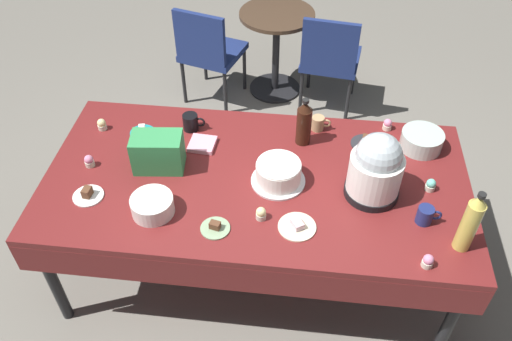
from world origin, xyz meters
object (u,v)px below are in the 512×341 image
object	(u,v)px
cupcake_mint	(431,185)
coffee_mug_black	(191,122)
frosted_layer_cake	(278,173)
coffee_mug_tan	(318,123)
coffee_mug_navy	(425,215)
round_cafe_table	(276,38)
dessert_plate_sage	(215,227)
dessert_plate_charcoal	(365,143)
ceramic_snack_bowl	(152,205)
slow_cooker	(376,168)
cupcake_berry	(89,161)
dessert_plate_white	(88,195)
dessert_plate_teal	(142,132)
cupcake_lemon	(102,125)
cupcake_rose	(428,261)
soda_bottle_ginger_ale	(470,223)
soda_carton	(158,152)
cupcake_cocoa	(261,214)
soda_bottle_cola	(304,123)
maroon_chair_left	(208,49)
potluck_table	(256,186)
dessert_plate_cream	(297,226)
cupcake_vanilla	(388,125)
maroon_chair_right	(330,57)
glass_salad_bowl	(422,140)

from	to	relation	value
cupcake_mint	coffee_mug_black	bearing A→B (deg)	165.20
frosted_layer_cake	coffee_mug_tan	bearing A→B (deg)	67.14
coffee_mug_navy	round_cafe_table	bearing A→B (deg)	112.74
dessert_plate_sage	dessert_plate_charcoal	bearing A→B (deg)	43.93
ceramic_snack_bowl	slow_cooker	bearing A→B (deg)	13.16
cupcake_berry	round_cafe_table	distance (m)	2.09
ceramic_snack_bowl	round_cafe_table	world-z (taller)	ceramic_snack_bowl
dessert_plate_white	coffee_mug_navy	world-z (taller)	coffee_mug_navy
dessert_plate_teal	cupcake_lemon	distance (m)	0.24
coffee_mug_tan	cupcake_rose	bearing A→B (deg)	-60.89
soda_bottle_ginger_ale	soda_carton	bearing A→B (deg)	166.25
frosted_layer_cake	dessert_plate_sage	bearing A→B (deg)	-127.46
dessert_plate_teal	coffee_mug_black	bearing A→B (deg)	14.92
ceramic_snack_bowl	cupcake_cocoa	size ratio (longest dim) A/B	3.06
soda_bottle_cola	soda_bottle_ginger_ale	distance (m)	1.00
dessert_plate_teal	maroon_chair_left	xyz separation A→B (m)	(0.11, 1.38, -0.27)
dessert_plate_sage	cupcake_cocoa	bearing A→B (deg)	23.92
potluck_table	coffee_mug_black	size ratio (longest dim) A/B	17.04
soda_bottle_ginger_ale	soda_carton	world-z (taller)	soda_bottle_ginger_ale
ceramic_snack_bowl	coffee_mug_black	bearing A→B (deg)	85.23
dessert_plate_cream	cupcake_vanilla	xyz separation A→B (m)	(0.47, 0.80, 0.02)
potluck_table	coffee_mug_tan	bearing A→B (deg)	54.86
frosted_layer_cake	cupcake_cocoa	distance (m)	0.27
potluck_table	ceramic_snack_bowl	distance (m)	0.56
ceramic_snack_bowl	potluck_table	bearing A→B (deg)	32.16
cupcake_vanilla	maroon_chair_right	size ratio (longest dim) A/B	0.08
glass_salad_bowl	ceramic_snack_bowl	bearing A→B (deg)	-154.65
dessert_plate_white	cupcake_cocoa	bearing A→B (deg)	-2.85
soda_bottle_cola	coffee_mug_tan	world-z (taller)	soda_bottle_cola
ceramic_snack_bowl	dessert_plate_sage	size ratio (longest dim) A/B	1.47
dessert_plate_white	dessert_plate_charcoal	bearing A→B (deg)	22.01
cupcake_rose	soda_bottle_cola	distance (m)	0.98
dessert_plate_sage	maroon_chair_right	xyz separation A→B (m)	(0.54, 2.03, -0.27)
cupcake_cocoa	soda_bottle_cola	bearing A→B (deg)	73.90
soda_carton	maroon_chair_left	xyz separation A→B (m)	(-0.06, 1.64, -0.36)
frosted_layer_cake	soda_carton	size ratio (longest dim) A/B	1.08
soda_bottle_cola	round_cafe_table	size ratio (longest dim) A/B	0.40
frosted_layer_cake	cupcake_cocoa	size ratio (longest dim) A/B	4.15
cupcake_lemon	cupcake_berry	xyz separation A→B (m)	(0.03, -0.31, 0.00)
cupcake_rose	soda_bottle_cola	world-z (taller)	soda_bottle_cola
soda_bottle_cola	coffee_mug_black	world-z (taller)	soda_bottle_cola
potluck_table	glass_salad_bowl	distance (m)	0.94
frosted_layer_cake	glass_salad_bowl	size ratio (longest dim) A/B	1.23
cupcake_lemon	maroon_chair_right	world-z (taller)	maroon_chair_right
cupcake_rose	round_cafe_table	bearing A→B (deg)	110.08
maroon_chair_left	round_cafe_table	size ratio (longest dim) A/B	1.18
cupcake_lemon	cupcake_vanilla	xyz separation A→B (m)	(1.62, 0.19, 0.00)
dessert_plate_cream	cupcake_rose	size ratio (longest dim) A/B	2.69
dessert_plate_sage	dessert_plate_charcoal	xyz separation A→B (m)	(0.72, 0.70, 0.00)
glass_salad_bowl	cupcake_berry	world-z (taller)	glass_salad_bowl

